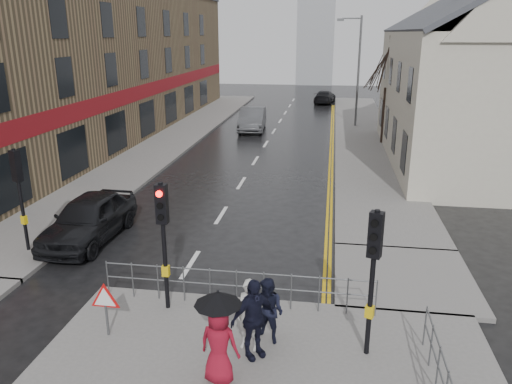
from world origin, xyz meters
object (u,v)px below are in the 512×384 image
(pedestrian_d, at_px, (253,319))
(car_parked, at_px, (89,218))
(pedestrian_b, at_px, (268,311))
(car_mid, at_px, (252,119))
(pedestrian_with_umbrella, at_px, (219,333))
(pedestrian_a, at_px, (250,315))

(pedestrian_d, bearing_deg, car_parked, 98.56)
(pedestrian_b, distance_m, car_mid, 26.84)
(car_parked, bearing_deg, pedestrian_with_umbrella, -46.13)
(pedestrian_d, height_order, car_mid, pedestrian_d)
(pedestrian_a, height_order, car_mid, pedestrian_a)
(pedestrian_a, bearing_deg, pedestrian_b, 48.79)
(car_mid, bearing_deg, pedestrian_b, -84.20)
(pedestrian_d, xyz_separation_m, car_parked, (-6.71, 5.86, -0.26))
(car_parked, bearing_deg, pedestrian_d, -39.58)
(pedestrian_b, xyz_separation_m, car_mid, (-4.59, 26.44, -0.09))
(pedestrian_with_umbrella, bearing_deg, car_mid, 97.72)
(car_parked, xyz_separation_m, car_mid, (2.38, 21.17, 0.03))
(pedestrian_a, distance_m, pedestrian_with_umbrella, 1.29)
(pedestrian_b, height_order, pedestrian_with_umbrella, pedestrian_with_umbrella)
(pedestrian_with_umbrella, height_order, pedestrian_d, pedestrian_with_umbrella)
(pedestrian_b, distance_m, pedestrian_d, 0.66)
(pedestrian_b, xyz_separation_m, car_parked, (-6.97, 5.27, -0.12))
(pedestrian_with_umbrella, xyz_separation_m, pedestrian_d, (0.55, 0.91, -0.19))
(pedestrian_with_umbrella, distance_m, pedestrian_d, 1.08)
(pedestrian_with_umbrella, relative_size, car_mid, 0.40)
(pedestrian_b, distance_m, car_parked, 8.74)
(pedestrian_b, relative_size, pedestrian_with_umbrella, 0.77)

